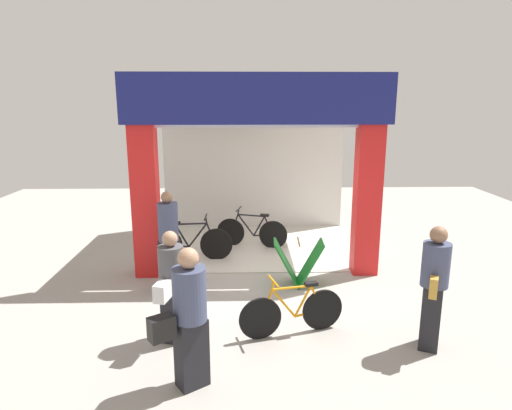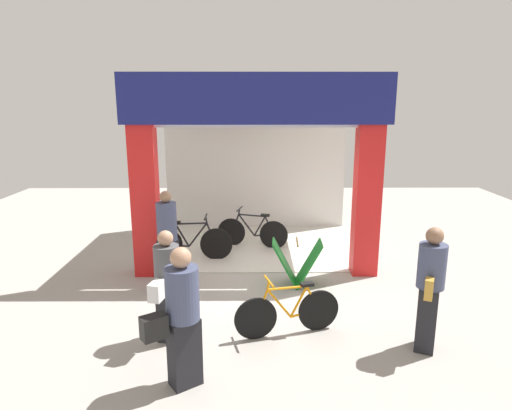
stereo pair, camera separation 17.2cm
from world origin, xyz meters
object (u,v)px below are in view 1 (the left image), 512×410
bicycle_inside_1 (191,243)px  bicycle_parked_0 (292,312)px  pedestrian_1 (434,286)px  bicycle_inside_0 (252,232)px  pedestrian_0 (169,239)px  sandwich_board_sign (298,263)px  pedestrian_3 (188,317)px  pedestrian_2 (171,286)px

bicycle_inside_1 → bicycle_parked_0: (1.77, -3.02, -0.04)m
bicycle_parked_0 → pedestrian_1: pedestrian_1 is taller
bicycle_inside_0 → pedestrian_0: 2.69m
sandwich_board_sign → pedestrian_1: (1.49, -2.13, 0.46)m
pedestrian_1 → bicycle_inside_0: bearing=118.4°
pedestrian_0 → pedestrian_1: bearing=-28.5°
pedestrian_3 → bicycle_inside_1: bearing=96.5°
bicycle_parked_0 → pedestrian_0: (-1.97, 1.63, 0.56)m
pedestrian_0 → sandwich_board_sign: bearing=2.4°
pedestrian_3 → pedestrian_1: bearing=13.5°
bicycle_parked_0 → pedestrian_3: size_ratio=0.89×
bicycle_inside_1 → pedestrian_1: bearing=-44.0°
bicycle_inside_1 → pedestrian_0: bearing=-98.1°
pedestrian_0 → pedestrian_1: pedestrian_0 is taller
bicycle_parked_0 → pedestrian_0: 2.62m
bicycle_inside_1 → pedestrian_3: bearing=-83.5°
pedestrian_3 → pedestrian_2: bearing=109.3°
sandwich_board_sign → bicycle_inside_0: bearing=110.6°
sandwich_board_sign → bicycle_parked_0: bearing=-99.4°
pedestrian_0 → pedestrian_2: 1.79m
pedestrian_0 → pedestrian_2: pedestrian_0 is taller
bicycle_parked_0 → bicycle_inside_1: bearing=120.3°
pedestrian_1 → pedestrian_2: pedestrian_1 is taller
pedestrian_0 → pedestrian_3: bearing=-76.3°
bicycle_inside_0 → pedestrian_2: size_ratio=1.01×
bicycle_parked_0 → pedestrian_1: bearing=-12.6°
sandwich_board_sign → pedestrian_2: 2.70m
sandwich_board_sign → pedestrian_1: bearing=-54.9°
bicycle_parked_0 → pedestrian_2: pedestrian_2 is taller
pedestrian_1 → bicycle_inside_1: bearing=136.0°
pedestrian_2 → pedestrian_3: bearing=-70.7°
bicycle_parked_0 → pedestrian_2: bearing=-175.7°
sandwich_board_sign → pedestrian_1: size_ratio=0.54×
bicycle_inside_1 → pedestrian_2: bearing=-87.8°
bicycle_inside_0 → bicycle_inside_1: bicycle_inside_1 is taller
bicycle_inside_1 → pedestrian_1: 4.95m
sandwich_board_sign → pedestrian_2: (-1.93, -1.85, 0.39)m
pedestrian_1 → pedestrian_3: 3.16m
sandwich_board_sign → pedestrian_0: size_ratio=0.52×
pedestrian_0 → pedestrian_1: size_ratio=1.03×
pedestrian_3 → bicycle_parked_0: bearing=41.4°
bicycle_inside_1 → sandwich_board_sign: (2.05, -1.29, 0.03)m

